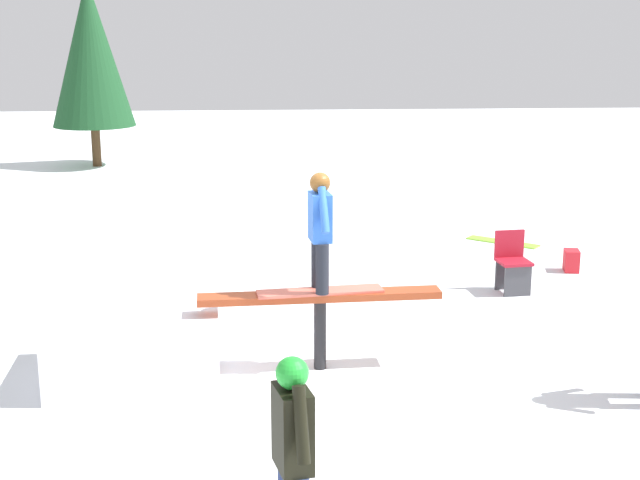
{
  "coord_description": "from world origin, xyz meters",
  "views": [
    {
      "loc": [
        -0.61,
        -9.39,
        3.81
      ],
      "look_at": [
        0.0,
        0.0,
        1.49
      ],
      "focal_mm": 50.0,
      "sensor_mm": 36.0,
      "label": 1
    }
  ],
  "objects_px": {
    "folding_chair": "(512,264)",
    "backpack_on_snow": "(571,261)",
    "rail_feature": "(320,304)",
    "bystander_black": "(293,450)",
    "main_rider_on_rail": "(320,234)",
    "pine_tree_far": "(91,53)",
    "loose_snowboard_lime": "(503,242)"
  },
  "relations": [
    {
      "from": "pine_tree_far",
      "to": "bystander_black",
      "type": "bearing_deg",
      "value": -75.86
    },
    {
      "from": "rail_feature",
      "to": "main_rider_on_rail",
      "type": "bearing_deg",
      "value": 0.0
    },
    {
      "from": "folding_chair",
      "to": "pine_tree_far",
      "type": "relative_size",
      "value": 0.18
    },
    {
      "from": "backpack_on_snow",
      "to": "pine_tree_far",
      "type": "height_order",
      "value": "pine_tree_far"
    },
    {
      "from": "main_rider_on_rail",
      "to": "folding_chair",
      "type": "xyz_separation_m",
      "value": [
        2.95,
        2.74,
        -1.14
      ]
    },
    {
      "from": "main_rider_on_rail",
      "to": "bystander_black",
      "type": "relative_size",
      "value": 0.9
    },
    {
      "from": "bystander_black",
      "to": "loose_snowboard_lime",
      "type": "height_order",
      "value": "bystander_black"
    },
    {
      "from": "rail_feature",
      "to": "loose_snowboard_lime",
      "type": "distance_m",
      "value": 6.72
    },
    {
      "from": "bystander_black",
      "to": "folding_chair",
      "type": "distance_m",
      "value": 7.29
    },
    {
      "from": "loose_snowboard_lime",
      "to": "folding_chair",
      "type": "height_order",
      "value": "folding_chair"
    },
    {
      "from": "rail_feature",
      "to": "pine_tree_far",
      "type": "xyz_separation_m",
      "value": [
        -5.08,
        14.76,
        2.24
      ]
    },
    {
      "from": "main_rider_on_rail",
      "to": "bystander_black",
      "type": "xyz_separation_m",
      "value": [
        -0.43,
        -3.7,
        -0.67
      ]
    },
    {
      "from": "loose_snowboard_lime",
      "to": "folding_chair",
      "type": "distance_m",
      "value": 2.99
    },
    {
      "from": "loose_snowboard_lime",
      "to": "folding_chair",
      "type": "xyz_separation_m",
      "value": [
        -0.65,
        -2.89,
        0.4
      ]
    },
    {
      "from": "pine_tree_far",
      "to": "backpack_on_snow",
      "type": "bearing_deg",
      "value": -49.94
    },
    {
      "from": "folding_chair",
      "to": "bystander_black",
      "type": "bearing_deg",
      "value": -124.06
    },
    {
      "from": "rail_feature",
      "to": "backpack_on_snow",
      "type": "bearing_deg",
      "value": 38.91
    },
    {
      "from": "main_rider_on_rail",
      "to": "pine_tree_far",
      "type": "height_order",
      "value": "pine_tree_far"
    },
    {
      "from": "bystander_black",
      "to": "loose_snowboard_lime",
      "type": "distance_m",
      "value": 10.2
    },
    {
      "from": "rail_feature",
      "to": "bystander_black",
      "type": "relative_size",
      "value": 1.71
    },
    {
      "from": "rail_feature",
      "to": "folding_chair",
      "type": "distance_m",
      "value": 4.04
    },
    {
      "from": "main_rider_on_rail",
      "to": "folding_chair",
      "type": "distance_m",
      "value": 4.19
    },
    {
      "from": "backpack_on_snow",
      "to": "pine_tree_far",
      "type": "bearing_deg",
      "value": -129.0
    },
    {
      "from": "backpack_on_snow",
      "to": "pine_tree_far",
      "type": "distance_m",
      "value": 14.66
    },
    {
      "from": "rail_feature",
      "to": "main_rider_on_rail",
      "type": "xyz_separation_m",
      "value": [
        0.0,
        0.0,
        0.8
      ]
    },
    {
      "from": "rail_feature",
      "to": "bystander_black",
      "type": "height_order",
      "value": "bystander_black"
    },
    {
      "from": "rail_feature",
      "to": "loose_snowboard_lime",
      "type": "xyz_separation_m",
      "value": [
        3.6,
        5.63,
        -0.75
      ]
    },
    {
      "from": "loose_snowboard_lime",
      "to": "pine_tree_far",
      "type": "bearing_deg",
      "value": 172.59
    },
    {
      "from": "main_rider_on_rail",
      "to": "pine_tree_far",
      "type": "relative_size",
      "value": 0.29
    },
    {
      "from": "bystander_black",
      "to": "loose_snowboard_lime",
      "type": "relative_size",
      "value": 1.22
    },
    {
      "from": "loose_snowboard_lime",
      "to": "pine_tree_far",
      "type": "distance_m",
      "value": 12.95
    },
    {
      "from": "folding_chair",
      "to": "backpack_on_snow",
      "type": "bearing_deg",
      "value": 32.86
    }
  ]
}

